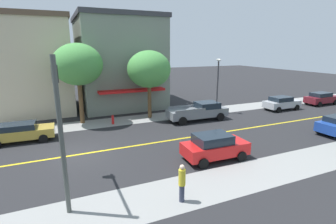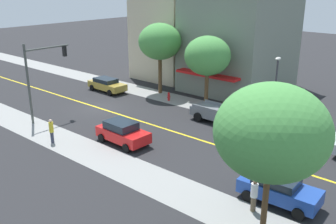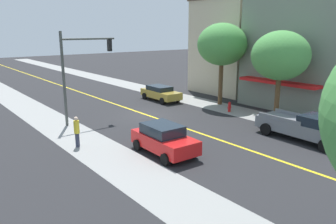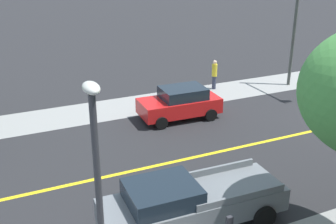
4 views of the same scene
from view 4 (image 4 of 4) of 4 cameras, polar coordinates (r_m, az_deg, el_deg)
sidewalk_right at (r=28.23m, az=13.64°, el=3.71°), size 3.07×126.00×0.01m
traffic_light_mast at (r=26.59m, az=18.70°, el=11.80°), size 4.24×0.32×6.72m
street_lamp at (r=9.75m, az=-9.59°, el=-8.41°), size 0.70×0.36×5.88m
red_sedan_right_curb at (r=21.80m, az=1.66°, el=1.28°), size 2.22×4.23×1.66m
grey_pickup_truck at (r=13.64m, az=2.77°, el=-12.24°), size 2.40×6.06×1.76m
pedestrian_yellow_shirt at (r=26.41m, az=6.33°, el=5.21°), size 0.33×0.33×1.86m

